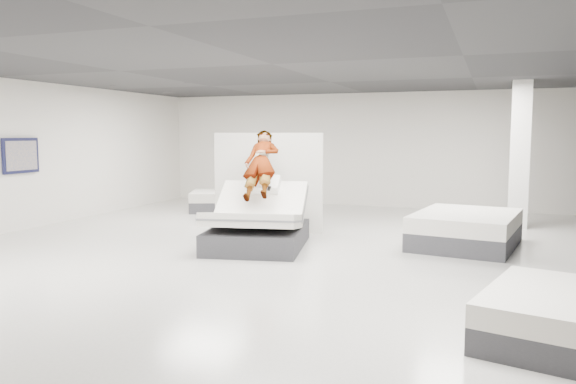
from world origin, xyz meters
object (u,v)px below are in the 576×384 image
Objects in this scene: person at (261,175)px; divider_panel at (268,183)px; flat_bed_right_near at (562,317)px; flat_bed_right_far at (466,229)px; wall_poster at (21,156)px; remote at (269,188)px; hero_bed at (258,226)px; column at (520,155)px; flat_bed_left_far at (228,201)px.

divider_panel is at bearing 94.90° from person.
person reaches higher than flat_bed_right_near.
flat_bed_right_far is (3.61, 1.13, -0.99)m from person.
remote is at bearing 0.62° from wall_poster.
hero_bed is 1.07× the size of divider_panel.
column is (4.51, 3.95, 1.20)m from hero_bed.
flat_bed_left_far is (-2.91, 4.22, -0.82)m from remote.
wall_poster is at bearing 162.51° from flat_bed_right_near.
column is at bearing 69.03° from flat_bed_right_far.
flat_bed_left_far is at bearing 113.21° from remote.
divider_panel is at bearing 101.36° from remote.
wall_poster reaches higher than remote.
person reaches higher than flat_bed_right_far.
remote reaches higher than flat_bed_right_far.
divider_panel reaches higher than hero_bed.
flat_bed_right_near is at bearing -45.40° from flat_bed_left_far.
divider_panel is at bearing 136.77° from flat_bed_right_near.
person is at bearing -141.48° from column.
remote is 0.15× the size of wall_poster.
person is 12.47× the size of remote.
person reaches higher than hero_bed.
flat_bed_right_near is at bearing -48.13° from person.
remote is at bearing -57.85° from person.
remote is 5.67m from wall_poster.
divider_panel reaches higher than flat_bed_left_far.
flat_bed_left_far is 0.72× the size of column.
flat_bed_right_near is 0.91× the size of flat_bed_left_far.
person reaches higher than flat_bed_left_far.
column is 3.37× the size of wall_poster.
flat_bed_right_near is 10.67m from wall_poster.
flat_bed_right_far reaches higher than flat_bed_right_near.
person reaches higher than wall_poster.
flat_bed_right_near is (4.45, -3.24, -0.84)m from remote.
flat_bed_right_near is at bearing -88.69° from column.
divider_panel is at bearing 17.90° from wall_poster.
flat_bed_right_far is at bearing 6.04° from person.
person is (-0.06, 0.31, 0.90)m from hero_bed.
wall_poster is (-9.93, -4.00, 0.00)m from column.
person is 0.70× the size of flat_bed_right_far.
divider_panel is (-0.65, 1.55, -0.05)m from remote.
remote is 0.07× the size of flat_bed_right_near.
column reaches higher than remote.
flat_bed_left_far is 7.32m from column.
remote is 0.06× the size of divider_panel.
column is (0.96, 2.51, 1.29)m from flat_bed_right_far.
person is at bearing -162.62° from flat_bed_right_far.
remote is 0.04× the size of column.
remote is at bearing -156.74° from flat_bed_right_far.
person is 0.76× the size of divider_panel.
divider_panel is 7.05m from flat_bed_right_near.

